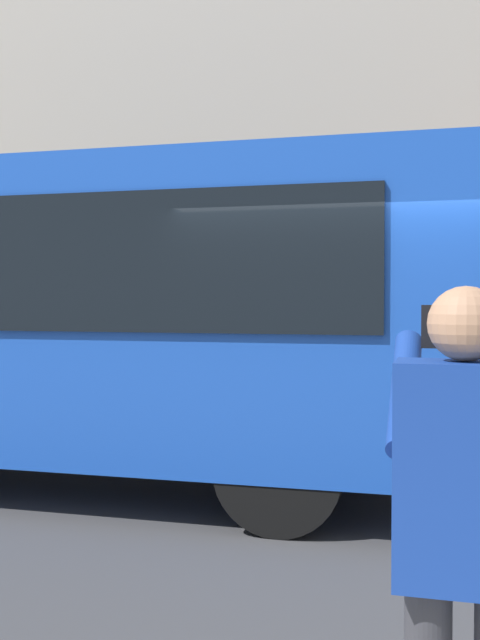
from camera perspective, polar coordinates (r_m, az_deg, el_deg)
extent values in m
plane|color=#38383A|center=(6.81, 8.33, -13.84)|extent=(60.00, 60.00, 0.00)
cube|color=#A89E8E|center=(13.98, 12.01, 18.99)|extent=(28.00, 0.80, 12.00)
cube|color=#1947AD|center=(8.03, -16.66, 0.73)|extent=(9.00, 2.50, 2.60)
cylinder|color=black|center=(8.11, 6.30, -7.72)|extent=(1.00, 0.28, 1.00)
cylinder|color=black|center=(5.99, 2.95, -11.06)|extent=(1.00, 0.28, 1.00)
cube|color=navy|center=(2.37, 16.36, -10.97)|extent=(0.40, 0.24, 0.66)
sphere|color=#A87A5B|center=(2.31, 16.44, -0.27)|extent=(0.22, 0.22, 0.22)
cylinder|color=navy|center=(2.49, 12.17, -5.18)|extent=(0.09, 0.48, 0.37)
cube|color=black|center=(2.61, 14.12, -0.48)|extent=(0.07, 0.01, 0.14)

